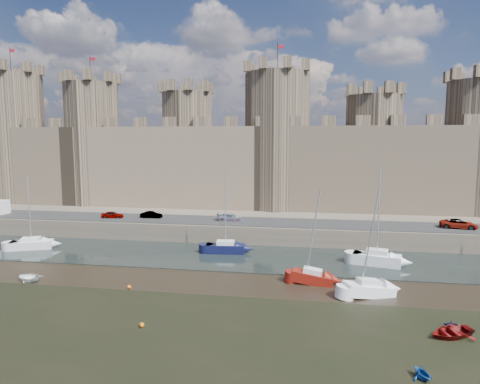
{
  "coord_description": "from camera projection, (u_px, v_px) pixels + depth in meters",
  "views": [
    {
      "loc": [
        7.92,
        -26.1,
        14.3
      ],
      "look_at": [
        -0.09,
        22.0,
        8.32
      ],
      "focal_mm": 32.0,
      "sensor_mm": 36.0,
      "label": 1
    }
  ],
  "objects": [
    {
      "name": "buoy_0",
      "position": [
        142.0,
        325.0,
        32.72
      ],
      "size": [
        0.39,
        0.39,
        0.39
      ],
      "primitive_type": "sphere",
      "color": "#D05A09",
      "rests_on": "ground"
    },
    {
      "name": "quay",
      "position": [
        271.0,
        204.0,
        87.18
      ],
      "size": [
        160.0,
        60.0,
        2.5
      ],
      "primitive_type": "cube",
      "color": "#4C443A",
      "rests_on": "ground"
    },
    {
      "name": "water_channel",
      "position": [
        243.0,
        257.0,
        52.08
      ],
      "size": [
        160.0,
        12.0,
        0.08
      ],
      "primitive_type": "cube",
      "color": "black",
      "rests_on": "ground"
    },
    {
      "name": "ground",
      "position": [
        187.0,
        355.0,
        28.59
      ],
      "size": [
        160.0,
        160.0,
        0.0
      ],
      "primitive_type": "plane",
      "color": "black",
      "rests_on": "ground"
    },
    {
      "name": "car_3",
      "position": [
        459.0,
        224.0,
        56.84
      ],
      "size": [
        4.94,
        2.82,
        1.3
      ],
      "primitive_type": "imported",
      "rotation": [
        0.0,
        0.0,
        1.42
      ],
      "color": "gray",
      "rests_on": "quay"
    },
    {
      "name": "dinghy_6",
      "position": [
        28.0,
        277.0,
        43.62
      ],
      "size": [
        3.73,
        3.33,
        0.64
      ],
      "primitive_type": "imported",
      "rotation": [
        1.57,
        0.0,
        4.26
      ],
      "color": "silver",
      "rests_on": "ground"
    },
    {
      "name": "sailboat_4",
      "position": [
        313.0,
        276.0,
        42.69
      ],
      "size": [
        4.25,
        1.99,
        9.62
      ],
      "rotation": [
        0.0,
        0.0,
        -0.1
      ],
      "color": "maroon",
      "rests_on": "ground"
    },
    {
      "name": "castle",
      "position": [
        261.0,
        155.0,
        74.27
      ],
      "size": [
        108.5,
        11.0,
        29.0
      ],
      "color": "#42382B",
      "rests_on": "quay"
    },
    {
      "name": "sailboat_2",
      "position": [
        377.0,
        258.0,
        48.8
      ],
      "size": [
        5.6,
        3.22,
        11.38
      ],
      "rotation": [
        0.0,
        0.0,
        -0.23
      ],
      "color": "white",
      "rests_on": "ground"
    },
    {
      "name": "road",
      "position": [
        254.0,
        222.0,
        61.57
      ],
      "size": [
        160.0,
        7.0,
        0.1
      ],
      "primitive_type": "cube",
      "color": "black",
      "rests_on": "quay"
    },
    {
      "name": "car_0",
      "position": [
        112.0,
        215.0,
        64.35
      ],
      "size": [
        3.4,
        1.77,
        1.11
      ],
      "primitive_type": "imported",
      "rotation": [
        0.0,
        0.0,
        1.72
      ],
      "color": "gray",
      "rests_on": "quay"
    },
    {
      "name": "dinghy_7",
      "position": [
        452.0,
        324.0,
        32.48
      ],
      "size": [
        1.42,
        1.27,
        0.68
      ],
      "primitive_type": "imported",
      "rotation": [
        1.57,
        0.0,
        1.69
      ],
      "color": "black",
      "rests_on": "ground"
    },
    {
      "name": "sailboat_0",
      "position": [
        31.0,
        244.0,
        55.95
      ],
      "size": [
        5.53,
        3.76,
        9.64
      ],
      "rotation": [
        0.0,
        0.0,
        0.38
      ],
      "color": "silver",
      "rests_on": "ground"
    },
    {
      "name": "sailboat_5",
      "position": [
        369.0,
        288.0,
        39.24
      ],
      "size": [
        4.98,
        3.39,
        10.01
      ],
      "rotation": [
        0.0,
        0.0,
        0.38
      ],
      "color": "white",
      "rests_on": "ground"
    },
    {
      "name": "buoy_1",
      "position": [
        129.0,
        287.0,
        41.18
      ],
      "size": [
        0.39,
        0.39,
        0.39
      ],
      "primitive_type": "sphere",
      "color": "#E2580A",
      "rests_on": "ground"
    },
    {
      "name": "dinghy_5",
      "position": [
        422.0,
        373.0,
        25.64
      ],
      "size": [
        1.84,
        1.93,
        0.79
      ],
      "primitive_type": "imported",
      "rotation": [
        1.57,
        0.0,
        0.47
      ],
      "color": "navy",
      "rests_on": "ground"
    },
    {
      "name": "dinghy_4",
      "position": [
        451.0,
        333.0,
        31.08
      ],
      "size": [
        3.98,
        3.49,
        0.69
      ],
      "primitive_type": "imported",
      "rotation": [
        1.57,
        0.0,
        5.12
      ],
      "color": "#660C0B",
      "rests_on": "ground"
    },
    {
      "name": "car_1",
      "position": [
        151.0,
        215.0,
        64.38
      ],
      "size": [
        3.3,
        1.35,
        1.06
      ],
      "primitive_type": "imported",
      "rotation": [
        0.0,
        0.0,
        1.64
      ],
      "color": "gray",
      "rests_on": "quay"
    },
    {
      "name": "sailboat_1",
      "position": [
        226.0,
        247.0,
        54.01
      ],
      "size": [
        5.08,
        2.35,
        9.88
      ],
      "rotation": [
        0.0,
        0.0,
        0.09
      ],
      "color": "black",
      "rests_on": "ground"
    },
    {
      "name": "car_2",
      "position": [
        230.0,
        217.0,
        62.33
      ],
      "size": [
        3.91,
        1.88,
        1.1
      ],
      "primitive_type": "imported",
      "rotation": [
        0.0,
        0.0,
        1.66
      ],
      "color": "gray",
      "rests_on": "quay"
    }
  ]
}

